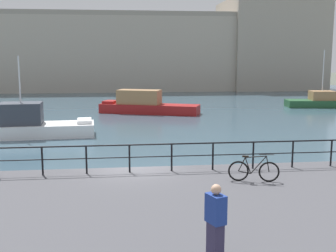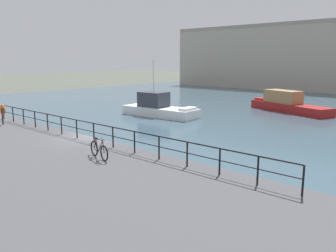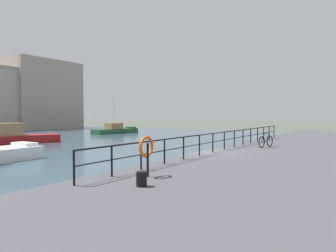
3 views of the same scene
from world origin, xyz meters
name	(u,v)px [view 3 (image 3 of 3)]	position (x,y,z in m)	size (l,w,h in m)	color
ground_plane	(202,169)	(0.00, 0.00, 0.00)	(240.00, 240.00, 0.00)	#4C5147
quay_promenade	(329,172)	(0.00, -6.50, 0.53)	(56.00, 13.00, 1.06)	#47474C
moored_harbor_tender	(115,130)	(21.31, 26.88, 0.60)	(8.22, 3.39, 6.04)	#23512D
moored_blue_motorboat	(8,136)	(1.95, 24.00, 0.84)	(9.62, 5.42, 2.21)	maroon
quay_railing	(224,137)	(1.41, -0.75, 1.79)	(22.39, 0.07, 1.08)	black
parked_bicycle	(266,141)	(4.07, -2.45, 1.45)	(1.74, 0.45, 0.98)	black
mooring_bollard	(141,179)	(-8.70, -2.47, 1.28)	(0.32, 0.32, 0.44)	black
life_ring_stand	(146,148)	(-7.49, -1.73, 2.03)	(0.75, 0.16, 1.40)	black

